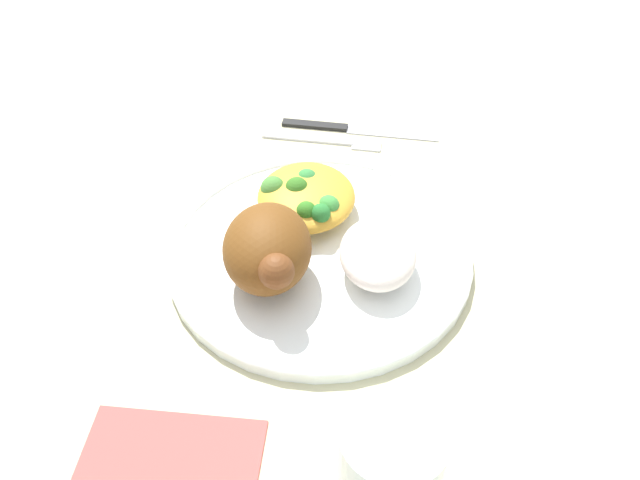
% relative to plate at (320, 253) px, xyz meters
% --- Properties ---
extents(ground_plane, '(2.00, 2.00, 0.00)m').
position_rel_plate_xyz_m(ground_plane, '(0.00, 0.00, -0.01)').
color(ground_plane, '#BDB88F').
extents(plate, '(0.29, 0.29, 0.01)m').
position_rel_plate_xyz_m(plate, '(0.00, 0.00, 0.00)').
color(plate, white).
rests_on(plate, ground_plane).
extents(roasted_chicken, '(0.10, 0.08, 0.07)m').
position_rel_plate_xyz_m(roasted_chicken, '(0.04, -0.04, 0.04)').
color(roasted_chicken, brown).
rests_on(roasted_chicken, plate).
extents(rice_pile, '(0.09, 0.07, 0.04)m').
position_rel_plate_xyz_m(rice_pile, '(0.03, 0.05, 0.03)').
color(rice_pile, silver).
rests_on(rice_pile, plate).
extents(mac_cheese_with_broccoli, '(0.11, 0.10, 0.04)m').
position_rel_plate_xyz_m(mac_cheese_with_broccoli, '(-0.06, -0.02, 0.02)').
color(mac_cheese_with_broccoli, gold).
rests_on(mac_cheese_with_broccoli, plate).
extents(fork, '(0.03, 0.14, 0.01)m').
position_rel_plate_xyz_m(fork, '(-0.19, 0.01, -0.00)').
color(fork, silver).
rests_on(fork, ground_plane).
extents(knife, '(0.04, 0.19, 0.01)m').
position_rel_plate_xyz_m(knife, '(-0.22, 0.03, -0.00)').
color(knife, black).
rests_on(knife, ground_plane).
extents(water_glass, '(0.07, 0.07, 0.09)m').
position_rel_plate_xyz_m(water_glass, '(0.24, 0.05, 0.04)').
color(water_glass, silver).
rests_on(water_glass, ground_plane).
extents(napkin, '(0.10, 0.14, 0.00)m').
position_rel_plate_xyz_m(napkin, '(0.22, -0.11, -0.01)').
color(napkin, '#DB4C47').
rests_on(napkin, ground_plane).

